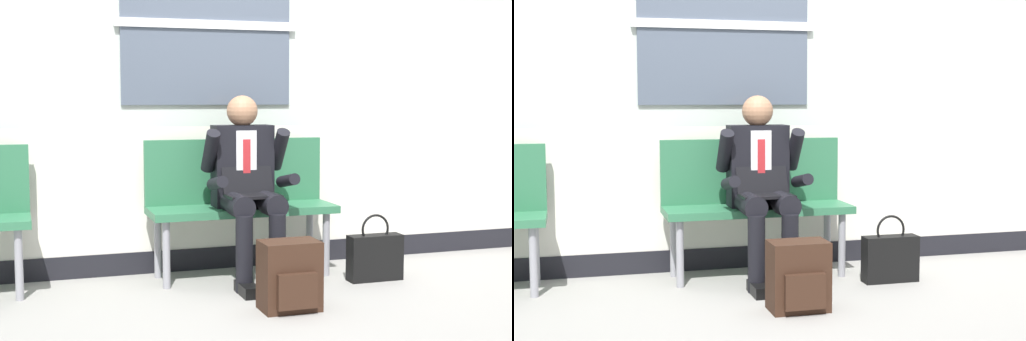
{
  "view_description": "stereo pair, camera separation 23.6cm",
  "coord_description": "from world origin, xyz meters",
  "views": [
    {
      "loc": [
        -1.52,
        -4.36,
        1.23
      ],
      "look_at": [
        -0.03,
        0.21,
        0.75
      ],
      "focal_mm": 52.0,
      "sensor_mm": 36.0,
      "label": 1
    },
    {
      "loc": [
        -1.3,
        -4.42,
        1.23
      ],
      "look_at": [
        -0.03,
        0.21,
        0.75
      ],
      "focal_mm": 52.0,
      "sensor_mm": 36.0,
      "label": 2
    }
  ],
  "objects": [
    {
      "name": "ground_plane",
      "position": [
        0.0,
        0.0,
        0.0
      ],
      "size": [
        18.0,
        18.0,
        0.0
      ],
      "primitive_type": "plane",
      "color": "gray"
    },
    {
      "name": "backpack",
      "position": [
        -0.04,
        -0.44,
        0.2
      ],
      "size": [
        0.34,
        0.26,
        0.4
      ],
      "color": "#331E14",
      "rests_on": "ground"
    },
    {
      "name": "bench_with_person",
      "position": [
        -0.07,
        0.49,
        0.55
      ],
      "size": [
        1.27,
        0.42,
        0.94
      ],
      "color": "#2D6B47",
      "rests_on": "ground"
    },
    {
      "name": "person_seated",
      "position": [
        -0.07,
        0.29,
        0.66
      ],
      "size": [
        0.57,
        0.7,
        1.24
      ],
      "color": "black",
      "rests_on": "ground"
    },
    {
      "name": "station_wall",
      "position": [
        -0.0,
        0.76,
        1.46
      ],
      "size": [
        5.55,
        0.17,
        2.93
      ],
      "color": "beige",
      "rests_on": "ground"
    },
    {
      "name": "handbag",
      "position": [
        0.75,
        0.04,
        0.16
      ],
      "size": [
        0.37,
        0.12,
        0.45
      ],
      "color": "black",
      "rests_on": "ground"
    }
  ]
}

